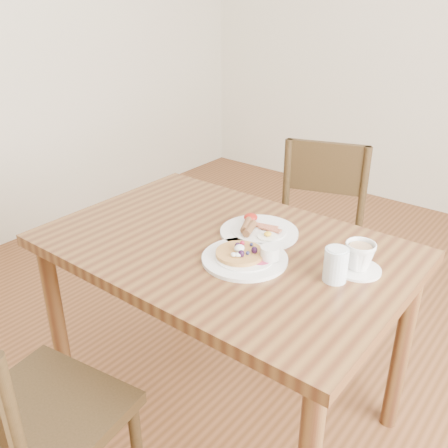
% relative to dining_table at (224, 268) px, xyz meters
% --- Properties ---
extents(ground, '(5.00, 5.00, 0.00)m').
position_rel_dining_table_xyz_m(ground, '(0.00, 0.00, -0.65)').
color(ground, brown).
rests_on(ground, ground).
extents(dining_table, '(1.20, 0.80, 0.75)m').
position_rel_dining_table_xyz_m(dining_table, '(0.00, 0.00, 0.00)').
color(dining_table, brown).
rests_on(dining_table, ground).
extents(chair_near, '(0.48, 0.48, 0.88)m').
position_rel_dining_table_xyz_m(chair_near, '(-0.11, -0.74, -0.16)').
color(chair_near, '#3B2915').
rests_on(chair_near, ground).
extents(chair_far, '(0.53, 0.53, 0.88)m').
position_rel_dining_table_xyz_m(chair_far, '(-0.03, 0.74, -0.16)').
color(chair_far, '#3B2915').
rests_on(chair_far, ground).
extents(pancake_plate, '(0.27, 0.27, 0.06)m').
position_rel_dining_table_xyz_m(pancake_plate, '(0.13, -0.05, 0.11)').
color(pancake_plate, white).
rests_on(pancake_plate, dining_table).
extents(breakfast_plate, '(0.27, 0.27, 0.04)m').
position_rel_dining_table_xyz_m(breakfast_plate, '(0.05, 0.13, 0.11)').
color(breakfast_plate, white).
rests_on(breakfast_plate, dining_table).
extents(teacup_saucer, '(0.14, 0.14, 0.09)m').
position_rel_dining_table_xyz_m(teacup_saucer, '(0.43, 0.11, 0.14)').
color(teacup_saucer, white).
rests_on(teacup_saucer, dining_table).
extents(water_glass, '(0.07, 0.07, 0.10)m').
position_rel_dining_table_xyz_m(water_glass, '(0.40, 0.02, 0.15)').
color(water_glass, silver).
rests_on(water_glass, dining_table).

